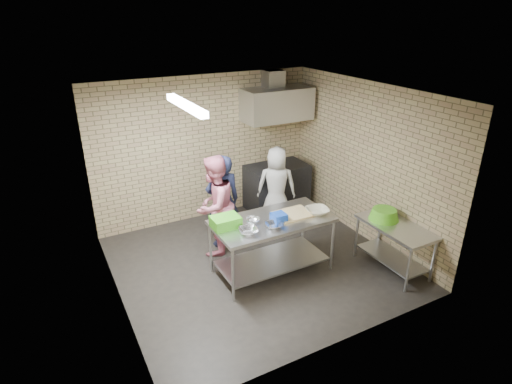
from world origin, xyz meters
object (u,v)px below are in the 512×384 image
at_px(green_basin, 384,214).
at_px(blue_tub, 279,218).
at_px(side_counter, 393,247).
at_px(stove, 277,187).
at_px(woman_white, 276,186).
at_px(bottle_red, 274,106).
at_px(woman_pink, 214,206).
at_px(bottle_green, 292,105).
at_px(man_navy, 223,202).
at_px(prep_table, 272,246).
at_px(green_crate, 226,222).

bearing_deg(green_basin, blue_tub, 163.80).
bearing_deg(side_counter, stove, 99.29).
relative_size(blue_tub, woman_white, 0.13).
bearing_deg(stove, bottle_red, 78.23).
height_order(side_counter, woman_pink, woman_pink).
distance_m(side_counter, green_basin, 0.52).
bearing_deg(blue_tub, bottle_green, 54.27).
distance_m(woman_pink, woman_white, 1.50).
height_order(stove, man_navy, man_navy).
xyz_separation_m(bottle_red, man_navy, (-1.60, -1.09, -1.22)).
bearing_deg(bottle_red, prep_table, -120.59).
xyz_separation_m(bottle_green, woman_white, (-0.79, -0.79, -1.28)).
relative_size(blue_tub, woman_pink, 0.12).
height_order(prep_table, bottle_green, bottle_green).
xyz_separation_m(bottle_red, woman_white, (-0.39, -0.79, -1.29)).
distance_m(man_navy, woman_white, 1.25).
height_order(blue_tub, woman_white, woman_white).
xyz_separation_m(side_counter, blue_tub, (-1.63, 0.72, 0.58)).
relative_size(stove, bottle_green, 8.00).
xyz_separation_m(prep_table, bottle_green, (1.68, 2.17, 1.57)).
xyz_separation_m(prep_table, green_basin, (1.66, -0.57, 0.39)).
height_order(green_basin, woman_white, woman_white).
distance_m(bottle_red, woman_pink, 2.50).
relative_size(prep_table, green_basin, 3.87).
bearing_deg(side_counter, bottle_red, 97.62).
relative_size(blue_tub, bottle_green, 1.32).
bearing_deg(green_basin, stove, 99.76).
bearing_deg(prep_table, woman_pink, 119.43).
relative_size(green_crate, man_navy, 0.24).
height_order(prep_table, green_crate, green_crate).
bearing_deg(green_basin, man_navy, 140.21).
bearing_deg(bottle_green, prep_table, -127.79).
xyz_separation_m(side_counter, stove, (-0.45, 2.75, 0.08)).
height_order(stove, bottle_green, bottle_green).
bearing_deg(bottle_green, blue_tub, -125.73).
bearing_deg(stove, woman_pink, -150.65).
relative_size(green_basin, man_navy, 0.28).
height_order(green_crate, woman_white, woman_white).
bearing_deg(woman_white, bottle_green, -105.40).
xyz_separation_m(side_counter, green_crate, (-2.38, 0.94, 0.59)).
bearing_deg(blue_tub, side_counter, -23.75).
bearing_deg(prep_table, man_navy, 106.32).
bearing_deg(man_navy, woman_white, -163.03).
bearing_deg(bottle_green, stove, -151.93).
height_order(bottle_green, man_navy, bottle_green).
bearing_deg(side_counter, woman_white, 109.64).
distance_m(stove, bottle_green, 1.65).
bearing_deg(woman_white, man_navy, 43.67).
bearing_deg(bottle_green, woman_white, -134.99).
bearing_deg(woman_white, side_counter, 139.23).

